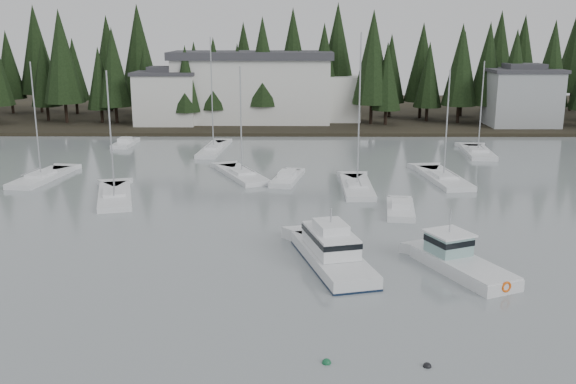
# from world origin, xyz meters

# --- Properties ---
(far_shore_land) EXTENTS (240.00, 54.00, 1.00)m
(far_shore_land) POSITION_xyz_m (0.00, 97.00, 0.00)
(far_shore_land) COLOR black
(far_shore_land) RESTS_ON ground
(conifer_treeline) EXTENTS (200.00, 22.00, 20.00)m
(conifer_treeline) POSITION_xyz_m (0.00, 86.00, 0.00)
(conifer_treeline) COLOR black
(conifer_treeline) RESTS_ON ground
(house_west) EXTENTS (9.54, 7.42, 8.75)m
(house_west) POSITION_xyz_m (-18.00, 79.00, 4.65)
(house_west) COLOR silver
(house_west) RESTS_ON ground
(house_east_a) EXTENTS (10.60, 8.48, 9.25)m
(house_east_a) POSITION_xyz_m (36.00, 78.00, 4.90)
(house_east_a) COLOR #999EA0
(house_east_a) RESTS_ON ground
(harbor_inn) EXTENTS (29.50, 11.50, 10.90)m
(harbor_inn) POSITION_xyz_m (-2.96, 82.34, 5.78)
(harbor_inn) COLOR silver
(harbor_inn) RESTS_ON ground
(cabin_cruiser_center) EXTENTS (5.34, 10.18, 4.18)m
(cabin_cruiser_center) POSITION_xyz_m (3.96, 19.40, 0.63)
(cabin_cruiser_center) COLOR silver
(cabin_cruiser_center) RESTS_ON ground
(lobster_boat_teal) EXTENTS (5.55, 8.06, 4.25)m
(lobster_boat_teal) POSITION_xyz_m (11.84, 18.20, 0.51)
(lobster_boat_teal) COLOR silver
(lobster_boat_teal) RESTS_ON ground
(sailboat_2) EXTENTS (2.77, 9.31, 15.00)m
(sailboat_2) POSITION_xyz_m (7.51, 39.22, 0.09)
(sailboat_2) COLOR silver
(sailboat_2) RESTS_ON ground
(sailboat_3) EXTENTS (5.18, 9.97, 11.84)m
(sailboat_3) POSITION_xyz_m (-14.47, 35.67, 0.06)
(sailboat_3) COLOR silver
(sailboat_3) RESTS_ON ground
(sailboat_4) EXTENTS (6.34, 9.66, 11.71)m
(sailboat_4) POSITION_xyz_m (-3.78, 44.48, 0.06)
(sailboat_4) COLOR silver
(sailboat_4) RESTS_ON ground
(sailboat_7) EXTENTS (3.22, 10.80, 14.40)m
(sailboat_7) POSITION_xyz_m (-8.44, 58.83, 0.08)
(sailboat_7) COLOR silver
(sailboat_7) RESTS_ON ground
(sailboat_8) EXTENTS (3.94, 9.32, 12.22)m
(sailboat_8) POSITION_xyz_m (-23.89, 43.04, 0.06)
(sailboat_8) COLOR silver
(sailboat_8) RESTS_ON ground
(sailboat_10) EXTENTS (3.70, 8.91, 11.66)m
(sailboat_10) POSITION_xyz_m (23.87, 57.03, 0.06)
(sailboat_10) COLOR silver
(sailboat_10) RESTS_ON ground
(sailboat_11) EXTENTS (4.08, 10.24, 11.47)m
(sailboat_11) POSITION_xyz_m (16.54, 43.08, 0.05)
(sailboat_11) COLOR silver
(sailboat_11) RESTS_ON ground
(runabout_1) EXTENTS (3.00, 6.35, 1.42)m
(runabout_1) POSITION_xyz_m (10.34, 31.42, 0.13)
(runabout_1) COLOR silver
(runabout_1) RESTS_ON ground
(runabout_3) EXTENTS (2.37, 5.90, 1.42)m
(runabout_3) POSITION_xyz_m (-20.46, 62.74, 0.13)
(runabout_3) COLOR silver
(runabout_3) RESTS_ON ground
(runabout_4) EXTENTS (3.54, 7.08, 1.42)m
(runabout_4) POSITION_xyz_m (0.85, 42.68, 0.13)
(runabout_4) COLOR silver
(runabout_4) RESTS_ON ground
(mooring_buoy_green) EXTENTS (0.43, 0.43, 0.43)m
(mooring_buoy_green) POSITION_xyz_m (2.98, 6.67, 0.00)
(mooring_buoy_green) COLOR #145933
(mooring_buoy_green) RESTS_ON ground
(mooring_buoy_dark) EXTENTS (0.39, 0.39, 0.39)m
(mooring_buoy_dark) POSITION_xyz_m (7.48, 6.39, 0.00)
(mooring_buoy_dark) COLOR black
(mooring_buoy_dark) RESTS_ON ground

